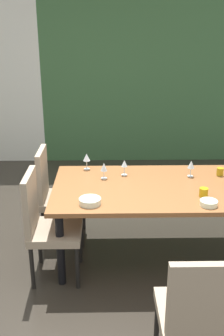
{
  "coord_description": "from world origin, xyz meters",
  "views": [
    {
      "loc": [
        0.25,
        -2.92,
        2.11
      ],
      "look_at": [
        0.31,
        0.4,
        0.85
      ],
      "focal_mm": 40.0,
      "sensor_mm": 36.0,
      "label": 1
    }
  ],
  "objects_px": {
    "chair_head_near": "(197,313)",
    "wine_glass_rear": "(191,165)",
    "wine_glass_front": "(124,164)",
    "serving_bowl_left": "(90,201)",
    "cup_near_shelf": "(220,172)",
    "dining_table": "(162,193)",
    "serving_bowl_west": "(209,203)",
    "cup_center": "(204,192)",
    "chair_left_far": "(55,192)",
    "wine_glass_east": "(104,167)",
    "wine_glass_north": "(87,158)",
    "chair_left_near": "(46,222)"
  },
  "relations": [
    {
      "from": "serving_bowl_left",
      "to": "chair_head_near",
      "type": "bearing_deg",
      "value": -57.48
    },
    {
      "from": "wine_glass_east",
      "to": "wine_glass_rear",
      "type": "bearing_deg",
      "value": 2.65
    },
    {
      "from": "chair_left_far",
      "to": "cup_center",
      "type": "bearing_deg",
      "value": 67.98
    },
    {
      "from": "wine_glass_east",
      "to": "chair_head_near",
      "type": "bearing_deg",
      "value": -71.0
    },
    {
      "from": "serving_bowl_west",
      "to": "serving_bowl_left",
      "type": "distance_m",
      "value": 0.98
    },
    {
      "from": "wine_glass_rear",
      "to": "cup_near_shelf",
      "type": "xyz_separation_m",
      "value": [
        0.3,
        0.02,
        -0.08
      ]
    },
    {
      "from": "chair_left_far",
      "to": "cup_near_shelf",
      "type": "distance_m",
      "value": 1.66
    },
    {
      "from": "wine_glass_east",
      "to": "serving_bowl_west",
      "type": "bearing_deg",
      "value": -35.07
    },
    {
      "from": "chair_head_near",
      "to": "wine_glass_east",
      "type": "xyz_separation_m",
      "value": [
        -0.55,
        1.6,
        0.32
      ]
    },
    {
      "from": "dining_table",
      "to": "wine_glass_front",
      "type": "height_order",
      "value": "wine_glass_front"
    },
    {
      "from": "chair_left_far",
      "to": "serving_bowl_west",
      "type": "height_order",
      "value": "chair_left_far"
    },
    {
      "from": "chair_head_near",
      "to": "chair_left_far",
      "type": "distance_m",
      "value": 2.03
    },
    {
      "from": "dining_table",
      "to": "serving_bowl_west",
      "type": "xyz_separation_m",
      "value": [
        0.32,
        -0.41,
        0.09
      ]
    },
    {
      "from": "dining_table",
      "to": "wine_glass_east",
      "type": "height_order",
      "value": "wine_glass_east"
    },
    {
      "from": "wine_glass_front",
      "to": "serving_bowl_west",
      "type": "bearing_deg",
      "value": -46.32
    },
    {
      "from": "cup_near_shelf",
      "to": "wine_glass_east",
      "type": "bearing_deg",
      "value": -177.07
    },
    {
      "from": "wine_glass_rear",
      "to": "dining_table",
      "type": "bearing_deg",
      "value": -143.09
    },
    {
      "from": "wine_glass_east",
      "to": "cup_center",
      "type": "xyz_separation_m",
      "value": [
        0.86,
        -0.42,
        -0.08
      ]
    },
    {
      "from": "wine_glass_rear",
      "to": "serving_bowl_left",
      "type": "relative_size",
      "value": 0.89
    },
    {
      "from": "wine_glass_east",
      "to": "cup_near_shelf",
      "type": "bearing_deg",
      "value": 2.93
    },
    {
      "from": "wine_glass_rear",
      "to": "serving_bowl_west",
      "type": "xyz_separation_m",
      "value": [
        0.01,
        -0.64,
        -0.1
      ]
    },
    {
      "from": "cup_near_shelf",
      "to": "serving_bowl_left",
      "type": "bearing_deg",
      "value": -153.93
    },
    {
      "from": "serving_bowl_west",
      "to": "chair_left_far",
      "type": "bearing_deg",
      "value": 151.71
    },
    {
      "from": "dining_table",
      "to": "chair_left_near",
      "type": "xyz_separation_m",
      "value": [
        -1.04,
        -0.32,
        -0.13
      ]
    },
    {
      "from": "wine_glass_front",
      "to": "chair_head_near",
      "type": "bearing_deg",
      "value": -78.25
    },
    {
      "from": "wine_glass_rear",
      "to": "serving_bowl_left",
      "type": "bearing_deg",
      "value": -148.2
    },
    {
      "from": "chair_head_near",
      "to": "wine_glass_rear",
      "type": "height_order",
      "value": "chair_head_near"
    },
    {
      "from": "wine_glass_rear",
      "to": "wine_glass_north",
      "type": "distance_m",
      "value": 1.05
    },
    {
      "from": "chair_head_near",
      "to": "wine_glass_front",
      "type": "xyz_separation_m",
      "value": [
        -0.35,
        1.69,
        0.32
      ]
    },
    {
      "from": "wine_glass_east",
      "to": "cup_center",
      "type": "bearing_deg",
      "value": -26.1
    },
    {
      "from": "wine_glass_rear",
      "to": "wine_glass_north",
      "type": "bearing_deg",
      "value": 168.01
    },
    {
      "from": "wine_glass_north",
      "to": "serving_bowl_left",
      "type": "height_order",
      "value": "wine_glass_north"
    },
    {
      "from": "chair_left_far",
      "to": "wine_glass_front",
      "type": "bearing_deg",
      "value": 86.58
    },
    {
      "from": "wine_glass_rear",
      "to": "serving_bowl_left",
      "type": "xyz_separation_m",
      "value": [
        -0.96,
        -0.6,
        -0.09
      ]
    },
    {
      "from": "wine_glass_east",
      "to": "wine_glass_rear",
      "type": "xyz_separation_m",
      "value": [
        0.85,
        0.04,
        0.0
      ]
    },
    {
      "from": "wine_glass_north",
      "to": "chair_left_near",
      "type": "bearing_deg",
      "value": -112.9
    },
    {
      "from": "serving_bowl_left",
      "to": "cup_near_shelf",
      "type": "relative_size",
      "value": 2.35
    },
    {
      "from": "serving_bowl_west",
      "to": "cup_near_shelf",
      "type": "bearing_deg",
      "value": 66.78
    },
    {
      "from": "wine_glass_north",
      "to": "serving_bowl_west",
      "type": "distance_m",
      "value": 1.35
    },
    {
      "from": "serving_bowl_west",
      "to": "cup_center",
      "type": "bearing_deg",
      "value": 89.37
    },
    {
      "from": "wine_glass_east",
      "to": "wine_glass_north",
      "type": "distance_m",
      "value": 0.31
    },
    {
      "from": "cup_center",
      "to": "wine_glass_east",
      "type": "bearing_deg",
      "value": 153.9
    },
    {
      "from": "wine_glass_front",
      "to": "serving_bowl_west",
      "type": "xyz_separation_m",
      "value": [
        0.66,
        -0.69,
        -0.09
      ]
    },
    {
      "from": "chair_left_far",
      "to": "wine_glass_rear",
      "type": "xyz_separation_m",
      "value": [
        1.35,
        -0.09,
        0.31
      ]
    },
    {
      "from": "dining_table",
      "to": "serving_bowl_west",
      "type": "bearing_deg",
      "value": -52.5
    },
    {
      "from": "serving_bowl_left",
      "to": "cup_near_shelf",
      "type": "height_order",
      "value": "cup_near_shelf"
    },
    {
      "from": "cup_center",
      "to": "chair_left_far",
      "type": "bearing_deg",
      "value": 157.98
    },
    {
      "from": "cup_center",
      "to": "cup_near_shelf",
      "type": "height_order",
      "value": "cup_near_shelf"
    },
    {
      "from": "chair_left_near",
      "to": "serving_bowl_west",
      "type": "relative_size",
      "value": 6.78
    },
    {
      "from": "dining_table",
      "to": "wine_glass_north",
      "type": "xyz_separation_m",
      "value": [
        -0.72,
        0.45,
        0.19
      ]
    }
  ]
}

